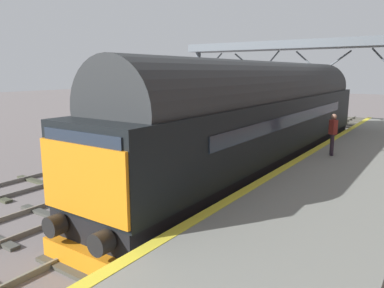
# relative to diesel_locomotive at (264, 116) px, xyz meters

# --- Properties ---
(ground_plane) EXTENTS (140.00, 140.00, 0.00)m
(ground_plane) POSITION_rel_diesel_locomotive_xyz_m (-0.00, -7.10, -2.49)
(ground_plane) COLOR slate
(ground_plane) RESTS_ON ground
(track_main) EXTENTS (2.50, 60.00, 0.15)m
(track_main) POSITION_rel_diesel_locomotive_xyz_m (-0.00, -7.10, -2.43)
(track_main) COLOR gray
(track_main) RESTS_ON ground
(track_adjacent_west) EXTENTS (2.50, 60.00, 0.15)m
(track_adjacent_west) POSITION_rel_diesel_locomotive_xyz_m (-3.38, -7.10, -2.43)
(track_adjacent_west) COLOR gray
(track_adjacent_west) RESTS_ON ground
(track_adjacent_far_west) EXTENTS (2.50, 60.00, 0.15)m
(track_adjacent_far_west) POSITION_rel_diesel_locomotive_xyz_m (-6.68, -7.10, -2.43)
(track_adjacent_far_west) COLOR slate
(track_adjacent_far_west) RESTS_ON ground
(station_platform) EXTENTS (4.00, 44.00, 1.01)m
(station_platform) POSITION_rel_diesel_locomotive_xyz_m (3.60, -7.10, -1.98)
(station_platform) COLOR gray
(station_platform) RESTS_ON ground
(diesel_locomotive) EXTENTS (2.74, 19.10, 4.68)m
(diesel_locomotive) POSITION_rel_diesel_locomotive_xyz_m (0.00, 0.00, 0.00)
(diesel_locomotive) COLOR black
(diesel_locomotive) RESTS_ON ground
(signal_post_mid) EXTENTS (0.44, 0.22, 4.55)m
(signal_post_mid) POSITION_rel_diesel_locomotive_xyz_m (-8.96, 4.29, 0.34)
(signal_post_mid) COLOR gray
(signal_post_mid) RESTS_ON ground
(waiting_passenger) EXTENTS (0.43, 0.49, 1.64)m
(waiting_passenger) POSITION_rel_diesel_locomotive_xyz_m (2.58, 0.78, -0.49)
(waiting_passenger) COLOR #302532
(waiting_passenger) RESTS_ON station_platform
(overhead_footbridge) EXTENTS (15.98, 2.00, 6.12)m
(overhead_footbridge) POSITION_rel_diesel_locomotive_xyz_m (-1.29, 8.80, 3.13)
(overhead_footbridge) COLOR slate
(overhead_footbridge) RESTS_ON ground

